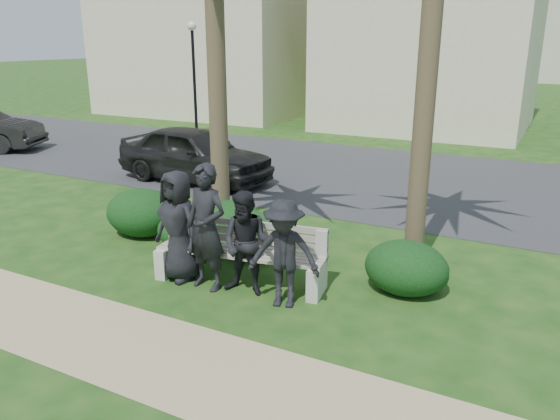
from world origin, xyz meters
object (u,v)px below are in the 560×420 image
at_px(park_bench, 241,258).
at_px(car_a, 195,154).
at_px(street_lamp, 193,57).
at_px(man_c, 247,244).
at_px(man_a, 178,226).
at_px(man_b, 206,227).
at_px(man_d, 284,254).

bearing_deg(park_bench, car_a, 122.85).
distance_m(street_lamp, man_c, 15.38).
distance_m(park_bench, man_a, 1.09).
bearing_deg(man_a, man_b, 6.06).
bearing_deg(car_a, street_lamp, 38.96).
distance_m(man_b, car_a, 6.64).
bearing_deg(man_d, man_b, 165.49).
bearing_deg(man_d, man_c, 157.00).
height_order(street_lamp, man_d, street_lamp).
bearing_deg(man_a, car_a, 136.93).
height_order(man_a, man_c, man_a).
distance_m(man_d, car_a, 7.49).
bearing_deg(man_a, man_c, 14.54).
height_order(park_bench, man_c, man_c).
bearing_deg(man_a, park_bench, 30.61).
relative_size(man_a, man_b, 0.91).
distance_m(man_a, man_b, 0.59).
xyz_separation_m(park_bench, man_c, (0.27, -0.27, 0.37)).
height_order(street_lamp, man_b, street_lamp).
relative_size(man_b, car_a, 0.45).
relative_size(street_lamp, car_a, 0.99).
distance_m(man_c, man_d, 0.67).
bearing_deg(man_b, man_a, 178.18).
bearing_deg(street_lamp, man_d, -49.41).
bearing_deg(man_b, street_lamp, 131.82).
xyz_separation_m(park_bench, car_a, (-4.43, 4.87, 0.32)).
distance_m(man_b, man_c, 0.67).
bearing_deg(man_b, man_c, 14.39).
relative_size(man_c, man_d, 1.00).
xyz_separation_m(man_d, car_a, (-5.36, 5.23, -0.05)).
height_order(man_d, car_a, man_d).
height_order(street_lamp, car_a, street_lamp).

